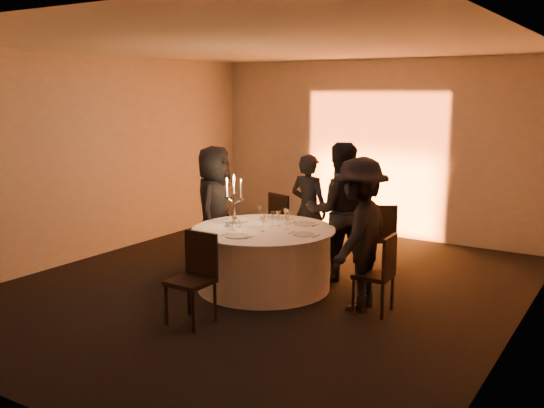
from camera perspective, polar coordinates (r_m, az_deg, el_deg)
The scene contains 35 objects.
floor at distance 7.79m, azimuth -0.79°, elevation -7.84°, with size 7.00×7.00×0.00m, color black.
ceiling at distance 7.42m, azimuth -0.85°, elevation 14.73°, with size 7.00×7.00×0.00m, color silver.
wall_back at distance 10.55m, azimuth 9.66°, elevation 5.18°, with size 7.00×7.00×0.00m, color #ABA59F.
wall_front at distance 4.95m, azimuth -23.55°, elevation -1.50°, with size 7.00×7.00×0.00m, color #ABA59F.
wall_left at distance 9.43m, azimuth -16.33°, elevation 4.29°, with size 7.00×7.00×0.00m, color #ABA59F.
wall_right at distance 6.35m, azimuth 22.48°, elevation 1.07°, with size 7.00×7.00×0.00m, color #ABA59F.
uplighter_fixture at distance 10.51m, azimuth 8.79°, elevation -2.83°, with size 0.25×0.12×0.10m, color black.
banquet_table at distance 7.68m, azimuth -0.80°, elevation -5.12°, with size 1.80×1.80×0.77m.
chair_left at distance 8.92m, azimuth -5.15°, elevation -2.15°, with size 0.54×0.54×0.90m.
chair_back_left at distance 8.96m, azimuth 1.17°, elevation -1.69°, with size 0.55×0.55×0.99m.
chair_back_right at distance 8.42m, azimuth 10.09°, elevation -2.79°, with size 0.58×0.58×0.96m.
chair_right at distance 6.87m, azimuth 10.13°, elevation -6.13°, with size 0.42×0.41×0.90m.
chair_front at distance 6.58m, azimuth -7.26°, elevation -6.40°, with size 0.43×0.43×0.97m.
guest_left at distance 8.48m, azimuth -5.44°, elevation -0.35°, with size 0.84×0.55×1.73m, color black.
guest_back_left at distance 8.71m, azimuth 3.47°, elevation -0.48°, with size 0.58×0.38×1.59m, color black.
guest_back_right at distance 7.99m, azimuth 6.36°, elevation -0.70°, with size 0.88×0.69×1.82m, color black.
guest_right at distance 6.90m, azimuth 8.23°, elevation -2.84°, with size 1.13×0.65×1.75m, color black.
plate_left at distance 8.00m, azimuth -3.54°, elevation -1.52°, with size 0.36×0.25×0.08m.
plate_back_left at distance 8.15m, azimuth 0.68°, elevation -1.35°, with size 0.35×0.26×0.01m.
plate_back_right at distance 7.82m, azimuth 3.02°, elevation -1.88°, with size 0.36×0.29×0.01m.
plate_right at distance 7.26m, azimuth 3.00°, elevation -2.87°, with size 0.36×0.26×0.01m.
plate_front at distance 7.18m, azimuth -3.31°, elevation -3.02°, with size 0.36×0.28×0.01m.
coffee_cup at distance 7.70m, azimuth -4.18°, elevation -1.93°, with size 0.11×0.11×0.07m.
candelabra at distance 7.79m, azimuth -3.58°, elevation -0.27°, with size 0.28×0.13×0.66m.
wine_glass_a at distance 7.38m, azimuth -0.85°, elevation -1.58°, with size 0.07×0.07×0.19m.
wine_glass_b at distance 8.04m, azimuth -1.17°, elevation -0.57°, with size 0.07×0.07×0.19m.
wine_glass_c at distance 7.68m, azimuth 0.07°, elevation -1.10°, with size 0.07×0.07×0.19m.
wine_glass_d at distance 7.87m, azimuth 1.29°, elevation -0.82°, with size 0.07×0.07×0.19m.
wine_glass_e at distance 7.51m, azimuth 1.43°, elevation -1.37°, with size 0.07×0.07×0.19m.
wine_glass_f at distance 7.71m, azimuth 0.62°, elevation -1.05°, with size 0.07×0.07×0.19m.
wine_glass_g at distance 7.78m, azimuth 1.56°, elevation -0.96°, with size 0.07×0.07×0.19m.
wine_glass_h at distance 7.46m, azimuth -3.62°, elevation -1.48°, with size 0.07×0.07×0.19m.
tumbler_a at distance 7.67m, azimuth -3.20°, elevation -1.84°, with size 0.07×0.07×0.09m, color white.
tumbler_b at distance 7.96m, azimuth -0.57°, elevation -1.36°, with size 0.07×0.07×0.09m, color white.
tumbler_c at distance 7.56m, azimuth -3.94°, elevation -2.04°, with size 0.07×0.07×0.09m, color white.
Camera 1 is at (4.04, -6.19, 2.46)m, focal length 40.00 mm.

